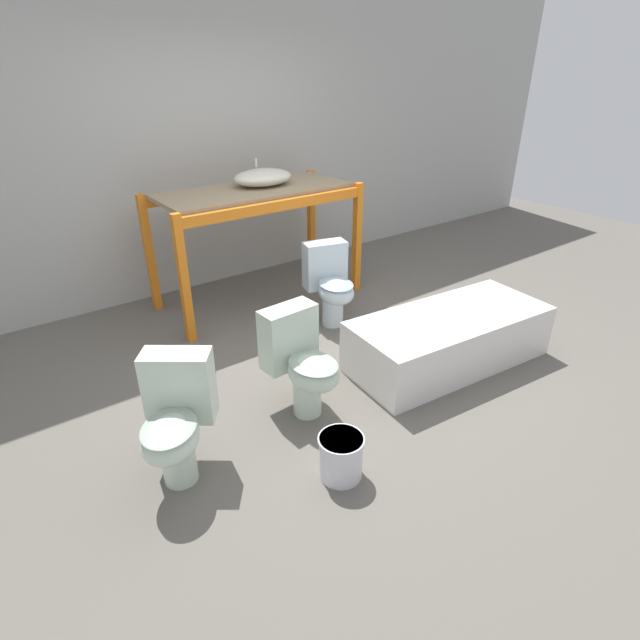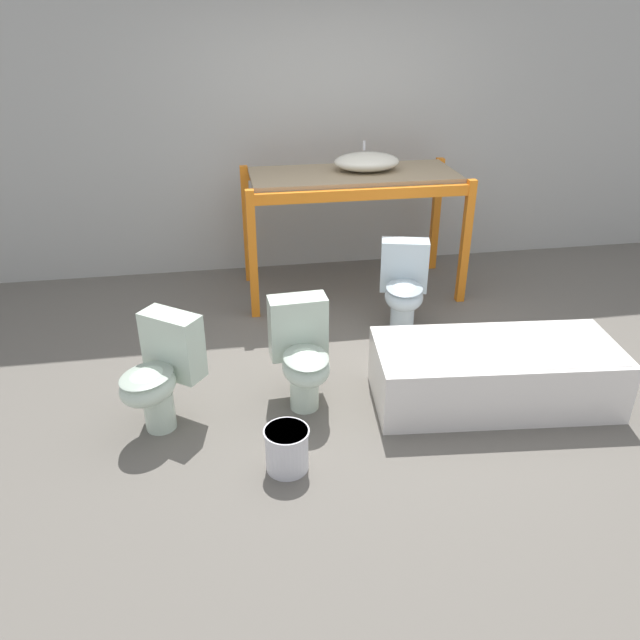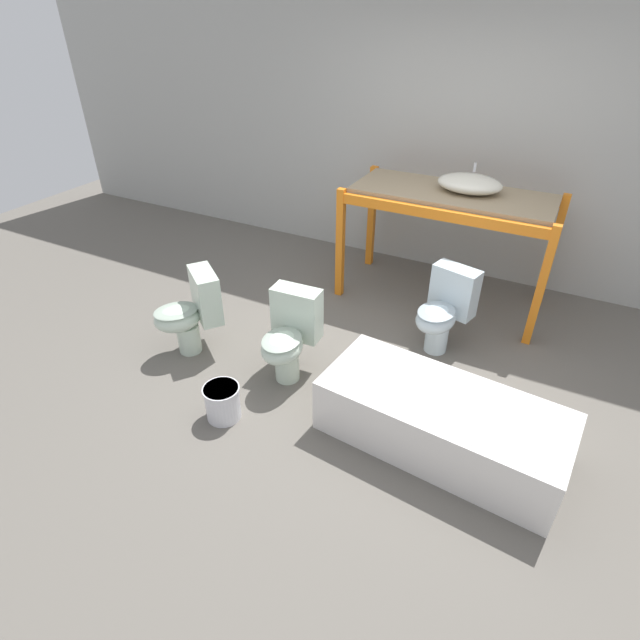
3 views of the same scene
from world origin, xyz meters
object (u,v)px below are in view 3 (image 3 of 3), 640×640
Objects in this scene: toilet_far at (191,311)px; toilet_extra at (289,335)px; bathtub_main at (441,418)px; sink_basin at (470,184)px; bucket_white at (223,402)px; toilet_near at (444,309)px.

toilet_extra is at bearing 42.33° from toilet_far.
bathtub_main is 2.30× the size of toilet_extra.
toilet_extra is at bearing -114.77° from sink_basin.
toilet_near is at bearing 53.99° from bucket_white.
bathtub_main is at bearing 34.45° from toilet_far.
toilet_near is (0.13, -0.88, -0.80)m from sink_basin.
toilet_near and toilet_far have the same top height.
toilet_near is at bearing -81.86° from sink_basin.
bathtub_main is (0.44, -1.99, -0.95)m from sink_basin.
bucket_white is (-1.46, -0.46, -0.10)m from bathtub_main.
toilet_near is at bearing 65.57° from toilet_far.
sink_basin is 2.14m from toilet_extra.
toilet_extra is at bearing 177.19° from bathtub_main.
sink_basin is 2.12× the size of bucket_white.
sink_basin is 0.34× the size of bathtub_main.
toilet_extra is (-0.96, -0.92, 0.00)m from toilet_near.
bathtub_main is at bearing -59.36° from toilet_near.
bucket_white is (-0.18, -0.65, -0.25)m from toilet_extra.
toilet_extra is (0.90, 0.08, 0.00)m from toilet_far.
sink_basin is at bearing 67.48° from bucket_white.
sink_basin is 0.79× the size of toilet_extra.
sink_basin reaches higher than toilet_near.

